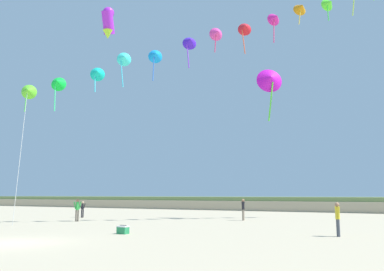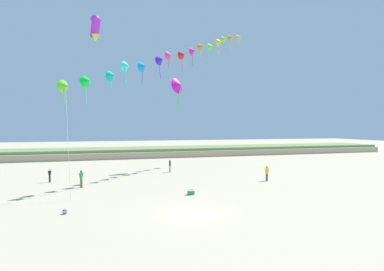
{
  "view_description": "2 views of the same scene",
  "coord_description": "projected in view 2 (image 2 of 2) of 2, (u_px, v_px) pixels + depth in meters",
  "views": [
    {
      "loc": [
        15.81,
        -11.57,
        2.07
      ],
      "look_at": [
        2.52,
        11.54,
        5.97
      ],
      "focal_mm": 38.0,
      "sensor_mm": 36.0,
      "label": 1
    },
    {
      "loc": [
        -6.1,
        -20.08,
        6.09
      ],
      "look_at": [
        2.99,
        10.39,
        5.26
      ],
      "focal_mm": 28.0,
      "sensor_mm": 36.0,
      "label": 2
    }
  ],
  "objects": [
    {
      "name": "person_near_left",
      "position": [
        267.0,
        172.0,
        34.13
      ],
      "size": [
        0.37,
        0.55,
        1.69
      ],
      "color": "#474C56",
      "rests_on": "ground"
    },
    {
      "name": "large_kite_low_lead",
      "position": [
        96.0,
        27.0,
        31.53
      ],
      "size": [
        1.43,
        1.83,
        2.81
      ],
      "color": "#AA26D0"
    },
    {
      "name": "person_near_right",
      "position": [
        50.0,
        175.0,
        33.32
      ],
      "size": [
        0.34,
        0.48,
        1.48
      ],
      "color": "black",
      "rests_on": "ground"
    },
    {
      "name": "beach_ball",
      "position": [
        65.0,
        211.0,
        21.09
      ],
      "size": [
        0.36,
        0.36,
        0.36
      ],
      "color": "blue",
      "rests_on": "ground"
    },
    {
      "name": "large_kite_mid_trail",
      "position": [
        179.0,
        85.0,
        43.21
      ],
      "size": [
        2.58,
        2.27,
        4.99
      ],
      "color": "#CA15BF"
    },
    {
      "name": "person_mid_center",
      "position": [
        81.0,
        178.0,
        30.34
      ],
      "size": [
        0.49,
        0.5,
        1.76
      ],
      "color": "#726656",
      "rests_on": "ground"
    },
    {
      "name": "ground_plane",
      "position": [
        194.0,
        214.0,
        21.14
      ],
      "size": [
        240.0,
        240.0,
        0.0
      ],
      "primitive_type": "plane",
      "color": "tan"
    },
    {
      "name": "beach_cooler",
      "position": [
        191.0,
        192.0,
        27.17
      ],
      "size": [
        0.58,
        0.41,
        0.46
      ],
      "color": "#23844C",
      "rests_on": "ground"
    },
    {
      "name": "kite_banner_string",
      "position": [
        182.0,
        53.0,
        39.08
      ],
      "size": [
        27.65,
        22.57,
        22.67
      ],
      "color": "#5DD32A"
    },
    {
      "name": "dune_ridge",
      "position": [
        133.0,
        152.0,
        63.55
      ],
      "size": [
        120.0,
        11.98,
        1.79
      ],
      "color": "tan",
      "rests_on": "ground"
    },
    {
      "name": "person_far_left",
      "position": [
        170.0,
        165.0,
        40.78
      ],
      "size": [
        0.24,
        0.61,
        1.73
      ],
      "color": "#726656",
      "rests_on": "ground"
    }
  ]
}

